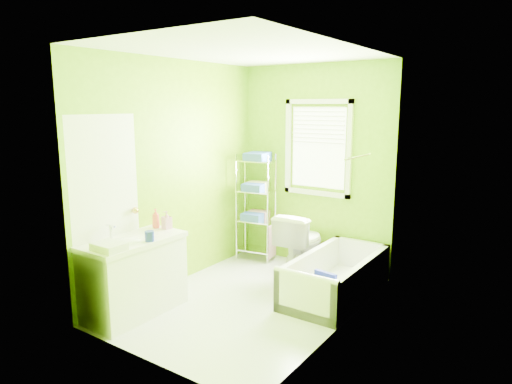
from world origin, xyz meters
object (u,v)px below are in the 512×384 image
Objects in this scene: toilet at (301,243)px; vanity at (134,274)px; bathtub at (334,283)px; wire_shelf_unit at (257,195)px.

toilet is 0.77× the size of vanity.
vanity reaches higher than bathtub.
vanity reaches higher than toilet.
vanity is at bearing -92.18° from wire_shelf_unit.
wire_shelf_unit is at bearing 87.82° from vanity.
bathtub is 1.44× the size of vanity.
bathtub is at bearing 45.48° from vanity.
bathtub is at bearing 143.53° from toilet.
wire_shelf_unit reaches higher than bathtub.
wire_shelf_unit is at bearing 158.43° from bathtub.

